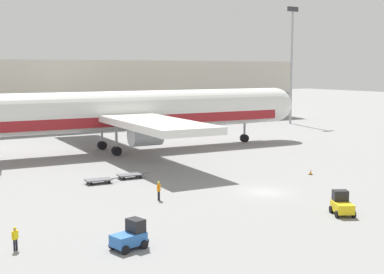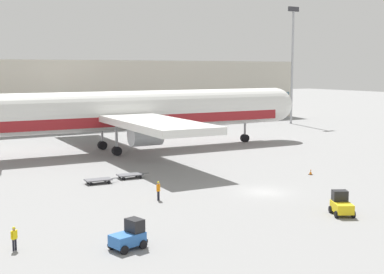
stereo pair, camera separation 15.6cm
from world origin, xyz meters
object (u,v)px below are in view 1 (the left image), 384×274
Objects in this scene: baggage_tug_foreground at (342,205)px; baggage_tug_mid at (130,236)px; airplane_main at (130,112)px; baggage_dolly_second at (130,175)px; light_mast at (292,57)px; ground_crew_near at (159,189)px; baggage_dolly_lead at (99,180)px; traffic_cone_near at (311,172)px; ground_crew_far at (15,237)px.

baggage_tug_foreground is 1.05× the size of baggage_tug_mid.
baggage_dolly_second is at bearing -111.69° from airplane_main.
ground_crew_near is at bearing -141.73° from light_mast.
airplane_main reaches higher than baggage_tug_mid.
light_mast is at bearing 36.34° from baggage_dolly_lead.
airplane_main is at bearing 109.81° from traffic_cone_near.
baggage_tug_mid is 31.50m from traffic_cone_near.
traffic_cone_near is at bearing -6.66° from baggage_tug_foreground.
airplane_main reaches higher than traffic_cone_near.
airplane_main is at bearing 61.40° from baggage_dolly_lead.
baggage_dolly_lead is (-12.80, 22.54, -0.49)m from baggage_tug_foreground.
light_mast is at bearing -172.78° from ground_crew_far.
baggage_dolly_lead is at bearing -120.14° from airplane_main.
baggage_dolly_second is (-8.72, 23.21, -0.49)m from baggage_tug_foreground.
traffic_cone_near is at bearing 10.50° from baggage_tug_mid.
baggage_tug_mid is 1.47× the size of ground_crew_near.
traffic_cone_near is at bearing -66.32° from airplane_main.
traffic_cone_near is (29.02, 12.23, -0.54)m from baggage_tug_mid.
baggage_dolly_lead is at bearing 61.23° from baggage_tug_mid.
ground_crew_far is at bearing -128.45° from baggage_dolly_second.
light_mast is 89.08m from baggage_tug_mid.
ground_crew_near is at bearing -106.71° from airplane_main.
airplane_main is at bearing 52.16° from baggage_tug_mid.
baggage_dolly_second is at bearing 52.23° from baggage_tug_mid.
light_mast is 92.10m from ground_crew_far.
baggage_tug_mid is 23.80m from baggage_dolly_second.
light_mast is 15.34× the size of ground_crew_far.
ground_crew_far reaches higher than baggage_dolly_second.
airplane_main reaches higher than ground_crew_far.
baggage_tug_mid is at bearing -139.45° from light_mast.
baggage_tug_foreground is at bearing -55.01° from baggage_dolly_lead.
light_mast is 60.52m from traffic_cone_near.
ground_crew_far is 36.86m from traffic_cone_near.
ground_crew_far is at bearing -121.69° from airplane_main.
light_mast is 76.05m from ground_crew_near.
baggage_tug_mid is 21.72m from baggage_dolly_lead.
baggage_dolly_second is (-8.83, -18.46, -5.45)m from airplane_main.
ground_crew_near is (-2.09, -10.62, 0.70)m from baggage_dolly_second.
light_mast reaches higher than ground_crew_far.
ground_crew_near is 2.62× the size of traffic_cone_near.
traffic_cone_near is (-37.84, -44.98, -14.38)m from light_mast.
ground_crew_far is at bearing 138.97° from baggage_tug_mid.
light_mast is at bearing 23.72° from airplane_main.
baggage_tug_mid is (-18.93, 1.72, 0.00)m from baggage_tug_foreground.
baggage_tug_foreground is at bearing -86.27° from airplane_main.
baggage_tug_mid is at bearing -101.00° from baggage_dolly_lead.
ground_crew_far is (-17.06, -17.75, 0.59)m from baggage_dolly_second.
baggage_tug_foreground is (-0.11, -41.67, -4.96)m from airplane_main.
light_mast is at bearing 37.64° from baggage_dolly_second.
ground_crew_near is at bearing 69.86° from baggage_tug_foreground.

